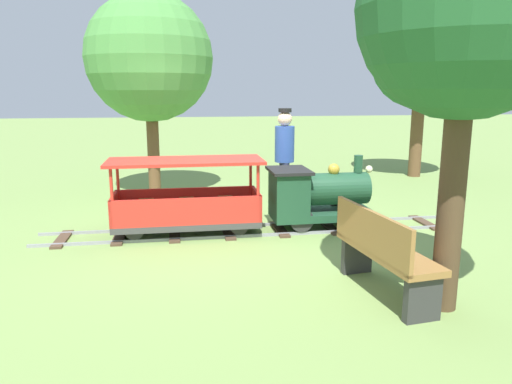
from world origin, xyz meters
TOP-DOWN VIEW (x-y plane):
  - ground_plane at (0.00, 0.00)m, footprint 60.00×60.00m
  - track at (0.00, 0.32)m, footprint 0.74×5.70m
  - locomotive at (0.00, 1.18)m, footprint 0.70×1.45m
  - passenger_car at (0.00, -0.58)m, footprint 0.80×2.00m
  - conductor_person at (-1.01, 0.95)m, footprint 0.30×0.30m
  - park_bench at (2.24, 1.17)m, footprint 1.34×0.56m
  - oak_tree_near at (-2.66, -1.12)m, footprint 2.22×2.22m
  - oak_tree_far at (2.58, 1.60)m, footprint 1.75×1.75m
  - oak_tree_distant at (-3.75, 4.55)m, footprint 2.17×2.17m

SIDE VIEW (x-z plane):
  - ground_plane at x=0.00m, z-range 0.00..0.00m
  - track at x=0.00m, z-range 0.00..0.04m
  - park_bench at x=2.24m, z-range 0.01..0.83m
  - passenger_car at x=0.00m, z-range -0.06..0.91m
  - locomotive at x=0.00m, z-range -0.01..0.97m
  - conductor_person at x=-1.01m, z-range 0.15..1.77m
  - oak_tree_near at x=-2.66m, z-range 0.66..4.21m
  - oak_tree_far at x=2.58m, z-range 0.79..4.17m
  - oak_tree_distant at x=-3.75m, z-range 0.73..4.40m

